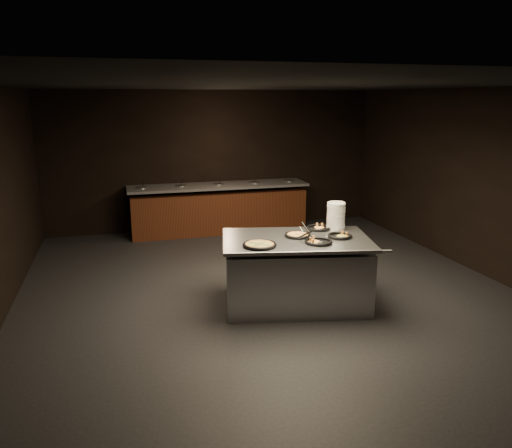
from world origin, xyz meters
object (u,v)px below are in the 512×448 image
object	(u,v)px
serving_counter	(296,273)
plate_stack	(336,216)
pan_veggie_whole	(260,245)
pan_cheese_whole	(298,235)

from	to	relation	value
serving_counter	plate_stack	bearing A→B (deg)	37.18
pan_veggie_whole	pan_cheese_whole	size ratio (longest dim) A/B	1.22
plate_stack	pan_veggie_whole	bearing A→B (deg)	-156.92
plate_stack	pan_cheese_whole	bearing A→B (deg)	-159.60
plate_stack	pan_veggie_whole	xyz separation A→B (m)	(-1.28, -0.55, -0.17)
serving_counter	pan_cheese_whole	size ratio (longest dim) A/B	6.14
serving_counter	plate_stack	distance (m)	1.04
serving_counter	plate_stack	xyz separation A→B (m)	(0.71, 0.34, 0.67)
plate_stack	pan_veggie_whole	distance (m)	1.40
serving_counter	pan_veggie_whole	xyz separation A→B (m)	(-0.57, -0.21, 0.51)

